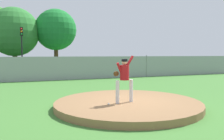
% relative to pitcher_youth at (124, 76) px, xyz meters
% --- Properties ---
extents(ground_plane, '(80.00, 80.00, 0.00)m').
position_rel_pitcher_youth_xyz_m(ground_plane, '(0.24, 6.21, -1.19)').
color(ground_plane, '#427A33').
extents(asphalt_strip, '(44.00, 7.00, 0.01)m').
position_rel_pitcher_youth_xyz_m(asphalt_strip, '(0.24, 14.71, -1.19)').
color(asphalt_strip, '#2B2B2D').
rests_on(asphalt_strip, ground_plane).
extents(pitchers_mound, '(5.35, 5.35, 0.23)m').
position_rel_pitcher_youth_xyz_m(pitchers_mound, '(0.24, 0.21, -1.08)').
color(pitchers_mound, olive).
rests_on(pitchers_mound, ground_plane).
extents(pitcher_youth, '(0.77, 0.32, 1.68)m').
position_rel_pitcher_youth_xyz_m(pitcher_youth, '(0.00, 0.00, 0.00)').
color(pitcher_youth, silver).
rests_on(pitcher_youth, pitchers_mound).
extents(baseball, '(0.07, 0.07, 0.07)m').
position_rel_pitcher_youth_xyz_m(baseball, '(-0.66, -0.19, -0.93)').
color(baseball, white).
rests_on(baseball, pitchers_mound).
extents(chainlink_fence, '(32.36, 0.07, 1.87)m').
position_rel_pitcher_youth_xyz_m(chainlink_fence, '(0.24, 10.21, -0.31)').
color(chainlink_fence, gray).
rests_on(chainlink_fence, ground_plane).
extents(parked_car_slate, '(1.78, 4.66, 1.69)m').
position_rel_pitcher_youth_xyz_m(parked_car_slate, '(-0.92, 15.02, -0.38)').
color(parked_car_slate, slate).
rests_on(parked_car_slate, ground_plane).
extents(parked_car_burgundy, '(1.94, 4.58, 1.71)m').
position_rel_pitcher_youth_xyz_m(parked_car_burgundy, '(6.69, 14.33, -0.38)').
color(parked_car_burgundy, maroon).
rests_on(parked_car_burgundy, ground_plane).
extents(traffic_light_near, '(0.28, 0.46, 4.74)m').
position_rel_pitcher_youth_xyz_m(traffic_light_near, '(-3.30, 18.62, 2.05)').
color(traffic_light_near, black).
rests_on(traffic_light_near, ground_plane).
extents(tree_slender_far, '(5.79, 5.79, 7.48)m').
position_rel_pitcher_youth_xyz_m(tree_slender_far, '(-4.09, 22.63, 3.38)').
color(tree_slender_far, '#4C331E').
rests_on(tree_slender_far, ground_plane).
extents(tree_tall_centre, '(5.13, 5.13, 7.56)m').
position_rel_pitcher_youth_xyz_m(tree_tall_centre, '(0.72, 22.46, 3.78)').
color(tree_tall_centre, '#4C331E').
rests_on(tree_tall_centre, ground_plane).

